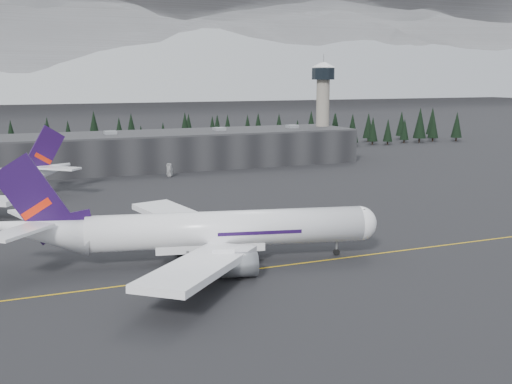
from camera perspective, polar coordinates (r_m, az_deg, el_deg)
name	(u,v)px	position (r m, az deg, el deg)	size (l,w,h in m)	color
ground	(300,260)	(115.19, 3.93, -6.04)	(1400.00, 1400.00, 0.00)	black
taxiline	(305,263)	(113.48, 4.39, -6.30)	(400.00, 0.40, 0.02)	gold
terminal	(140,151)	(230.49, -10.31, 3.61)	(160.00, 30.00, 12.60)	black
control_tower	(323,99)	(258.99, 5.97, 8.23)	(10.00, 10.00, 37.70)	gray
treeline	(119,138)	(266.39, -12.10, 4.68)	(360.00, 20.00, 15.00)	black
mountain_ridge	(15,97)	(1100.03, -20.65, 7.91)	(4400.00, 900.00, 420.00)	white
jet_main	(194,231)	(112.65, -5.57, -3.47)	(67.01, 61.17, 20.00)	white
gse_vehicle_b	(170,175)	(210.31, -7.65, 1.54)	(1.83, 4.55, 1.55)	silver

